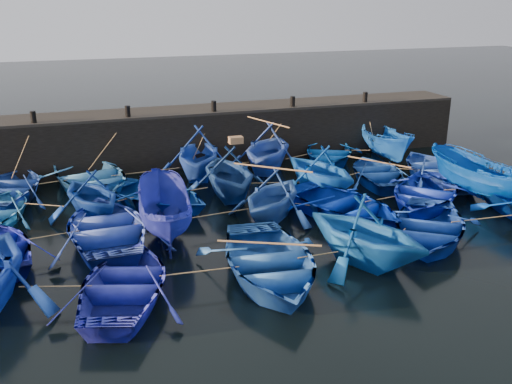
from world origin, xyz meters
name	(u,v)px	position (x,y,z in m)	size (l,w,h in m)	color
ground	(286,241)	(0.00, 0.00, 0.00)	(120.00, 120.00, 0.00)	black
quay_wall	(210,135)	(0.00, 10.50, 1.25)	(26.00, 2.50, 2.50)	black
quay_top	(209,109)	(0.00, 10.50, 2.56)	(26.00, 2.50, 0.12)	black
bollard_0	(33,117)	(-8.00, 9.60, 2.87)	(0.24, 0.24, 0.50)	black
bollard_1	(128,111)	(-4.00, 9.60, 2.87)	(0.24, 0.24, 0.50)	black
bollard_2	(214,106)	(0.00, 9.60, 2.87)	(0.24, 0.24, 0.50)	black
bollard_3	(293,101)	(4.00, 9.60, 2.87)	(0.24, 0.24, 0.50)	black
bollard_4	(365,97)	(8.00, 9.60, 2.87)	(0.24, 0.24, 0.50)	black
boat_0	(10,188)	(-9.10, 7.28, 0.52)	(3.57, 4.99, 1.04)	navy
boat_1	(90,177)	(-5.96, 7.52, 0.60)	(4.12, 5.76, 1.19)	blue
boat_2	(198,152)	(-1.21, 7.79, 1.18)	(3.88, 4.50, 2.37)	#1A3FA6
boat_3	(268,148)	(2.03, 7.64, 1.17)	(3.84, 4.45, 2.34)	blue
boat_4	(328,153)	(5.38, 8.20, 0.49)	(3.40, 4.76, 0.99)	#07459D
boat_5	(387,143)	(8.36, 7.80, 0.84)	(1.64, 4.36, 1.68)	blue
boat_7	(92,193)	(-6.02, 4.23, 0.97)	(3.16, 3.67, 1.93)	navy
boat_8	(157,196)	(-3.59, 4.51, 0.50)	(3.42, 4.78, 0.99)	#0B429F
boat_9	(229,171)	(-0.64, 4.73, 1.14)	(3.73, 4.33, 2.28)	navy
boat_10	(320,169)	(3.13, 4.21, 1.05)	(3.45, 4.00, 2.10)	blue
boat_11	(378,172)	(6.13, 4.67, 0.45)	(3.14, 4.39, 0.91)	navy
boat_12	(437,169)	(8.82, 4.18, 0.52)	(3.58, 5.00, 1.04)	blue
boat_14	(107,227)	(-5.68, 1.76, 0.56)	(3.89, 5.43, 1.13)	#2D47B9
boat_15	(164,211)	(-3.79, 1.71, 0.91)	(1.76, 4.68, 1.81)	navy
boat_16	(272,195)	(0.21, 1.94, 0.99)	(3.25, 3.77, 1.98)	#224B93
boat_17	(343,205)	(2.77, 1.29, 0.53)	(3.66, 5.11, 1.06)	#0020A1
boat_18	(425,193)	(6.39, 1.51, 0.53)	(3.67, 5.13, 1.06)	#132ED4
boat_19	(478,178)	(8.77, 1.41, 0.94)	(1.83, 4.86, 1.88)	#003B92
boat_21	(126,283)	(-5.48, -2.23, 0.49)	(3.40, 4.75, 0.98)	#20279E
boat_22	(269,262)	(-1.43, -2.36, 0.56)	(3.88, 5.42, 1.12)	#2055B1
boat_23	(366,231)	(1.68, -2.34, 1.11)	(3.63, 4.21, 2.21)	#0F53A7
boat_24	(428,226)	(4.58, -1.41, 0.51)	(3.55, 4.96, 1.03)	navy
wooden_crate	(236,140)	(-0.34, 4.73, 2.41)	(0.54, 0.36, 0.27)	olive
mooring_ropes	(241,176)	(-0.11, 4.80, 0.87)	(17.73, 11.91, 2.10)	tan
loose_oars	(301,167)	(1.73, 2.97, 1.62)	(9.81, 12.09, 1.49)	#99724C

